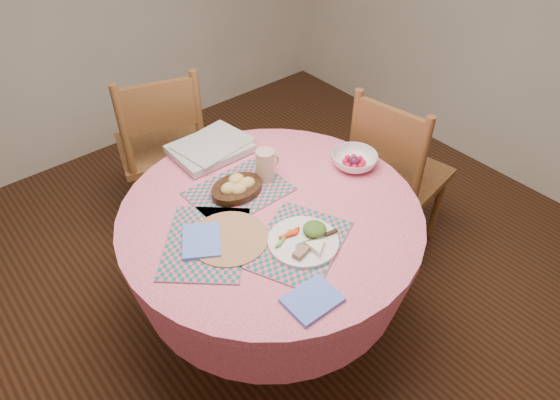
{
  "coord_description": "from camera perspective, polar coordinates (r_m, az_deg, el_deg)",
  "views": [
    {
      "loc": [
        -0.94,
        -1.18,
        2.09
      ],
      "look_at": [
        0.05,
        0.0,
        0.78
      ],
      "focal_mm": 32.0,
      "sensor_mm": 36.0,
      "label": 1
    }
  ],
  "objects": [
    {
      "name": "ground",
      "position": [
        2.58,
        -0.88,
        -13.78
      ],
      "size": [
        4.0,
        4.0,
        0.0
      ],
      "primitive_type": "plane",
      "color": "#331C0F",
      "rests_on": "ground"
    },
    {
      "name": "dining_table",
      "position": [
        2.16,
        -1.02,
        -5.1
      ],
      "size": [
        1.24,
        1.24,
        0.75
      ],
      "color": "pink",
      "rests_on": "ground"
    },
    {
      "name": "chair_right",
      "position": [
        2.69,
        12.97,
        3.15
      ],
      "size": [
        0.5,
        0.52,
        0.98
      ],
      "rotation": [
        0.0,
        0.0,
        1.73
      ],
      "color": "brown",
      "rests_on": "ground"
    },
    {
      "name": "chair_back",
      "position": [
        2.86,
        -13.25,
        6.03
      ],
      "size": [
        0.58,
        0.57,
        1.01
      ],
      "rotation": [
        0.0,
        0.0,
        2.83
      ],
      "color": "brown",
      "rests_on": "ground"
    },
    {
      "name": "placemat_front",
      "position": [
        1.88,
        2.1,
        -5.02
      ],
      "size": [
        0.49,
        0.44,
        0.01
      ],
      "primitive_type": "cube",
      "rotation": [
        0.0,
        0.0,
        0.42
      ],
      "color": "#126965",
      "rests_on": "dining_table"
    },
    {
      "name": "placemat_left",
      "position": [
        1.91,
        -8.49,
        -4.82
      ],
      "size": [
        0.49,
        0.5,
        0.01
      ],
      "primitive_type": "cube",
      "rotation": [
        0.0,
        0.0,
        0.83
      ],
      "color": "#126965",
      "rests_on": "dining_table"
    },
    {
      "name": "placemat_back",
      "position": [
        2.12,
        -4.72,
        1.01
      ],
      "size": [
        0.4,
        0.3,
        0.01
      ],
      "primitive_type": "cube",
      "rotation": [
        0.0,
        0.0,
        0.01
      ],
      "color": "#126965",
      "rests_on": "dining_table"
    },
    {
      "name": "wicker_trivet",
      "position": [
        1.91,
        -5.83,
        -4.41
      ],
      "size": [
        0.3,
        0.3,
        0.01
      ],
      "primitive_type": "cylinder",
      "color": "#996942",
      "rests_on": "dining_table"
    },
    {
      "name": "napkin_near",
      "position": [
        1.7,
        3.71,
        -11.3
      ],
      "size": [
        0.18,
        0.14,
        0.01
      ],
      "primitive_type": "cube",
      "rotation": [
        0.0,
        0.0,
        -0.02
      ],
      "color": "#5E80F1",
      "rests_on": "dining_table"
    },
    {
      "name": "napkin_far",
      "position": [
        1.9,
        -8.96,
        -4.63
      ],
      "size": [
        0.21,
        0.23,
        0.01
      ],
      "primitive_type": "cube",
      "rotation": [
        0.0,
        0.0,
        1.01
      ],
      "color": "#5E80F1",
      "rests_on": "placemat_left"
    },
    {
      "name": "dinner_plate",
      "position": [
        1.87,
        2.96,
        -4.56
      ],
      "size": [
        0.27,
        0.27,
        0.05
      ],
      "rotation": [
        0.0,
        0.0,
        0.23
      ],
      "color": "white",
      "rests_on": "placemat_front"
    },
    {
      "name": "bread_bowl",
      "position": [
        2.09,
        -4.93,
        1.48
      ],
      "size": [
        0.23,
        0.23,
        0.08
      ],
      "color": "black",
      "rests_on": "placemat_back"
    },
    {
      "name": "latte_mug",
      "position": [
        2.14,
        -1.65,
        4.02
      ],
      "size": [
        0.12,
        0.08,
        0.14
      ],
      "color": "#CAA98B",
      "rests_on": "placemat_back"
    },
    {
      "name": "fruit_bowl",
      "position": [
        2.26,
        8.48,
        4.49
      ],
      "size": [
        0.21,
        0.21,
        0.06
      ],
      "rotation": [
        0.0,
        0.0,
        -0.04
      ],
      "color": "white",
      "rests_on": "dining_table"
    },
    {
      "name": "newspaper_stack",
      "position": [
        2.35,
        -7.96,
        5.93
      ],
      "size": [
        0.37,
        0.29,
        0.04
      ],
      "rotation": [
        0.0,
        0.0,
        -0.01
      ],
      "color": "silver",
      "rests_on": "dining_table"
    }
  ]
}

